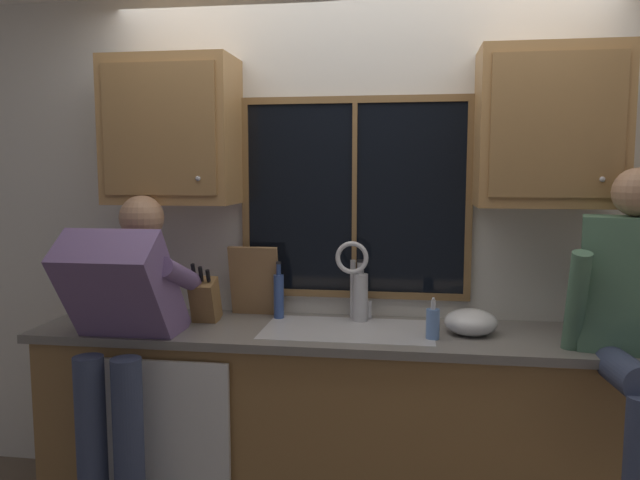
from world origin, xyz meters
TOP-DOWN VIEW (x-y plane):
  - back_wall at (0.00, 0.06)m, footprint 5.34×0.12m
  - window_glass at (-0.01, -0.01)m, footprint 1.10×0.02m
  - window_frame_top at (-0.01, -0.02)m, footprint 1.17×0.02m
  - window_frame_bottom at (-0.01, -0.02)m, footprint 1.17×0.02m
  - window_frame_left at (-0.58, -0.02)m, footprint 0.03×0.02m
  - window_frame_right at (0.56, -0.02)m, footprint 0.03×0.02m
  - window_mullion_center at (-0.01, -0.02)m, footprint 0.02×0.02m
  - lower_cabinet_run at (0.00, -0.29)m, footprint 2.94×0.58m
  - countertop at (0.00, -0.31)m, footprint 3.00×0.62m
  - dishwasher_front at (-0.80, -0.61)m, footprint 0.60×0.02m
  - upper_cabinet_left at (-0.91, -0.17)m, footprint 0.64×0.36m
  - upper_cabinet_right at (0.89, -0.17)m, footprint 0.64×0.36m
  - sink at (-0.01, -0.30)m, footprint 0.80×0.46m
  - faucet at (-0.00, -0.12)m, footprint 0.18×0.09m
  - person_standing at (-0.99, -0.61)m, footprint 0.53×0.69m
  - person_sitting_on_counter at (1.18, -0.57)m, footprint 0.54×0.64m
  - knife_block at (-0.73, -0.26)m, footprint 0.12×0.18m
  - cutting_board at (-0.52, -0.09)m, footprint 0.26×0.10m
  - mixing_bowl at (0.55, -0.29)m, footprint 0.24×0.24m
  - soap_dispenser at (0.38, -0.40)m, footprint 0.06×0.07m
  - bottle_green_glass at (0.03, -0.13)m, footprint 0.08×0.08m
  - bottle_tall_clear at (-0.38, -0.13)m, footprint 0.05×0.05m

SIDE VIEW (x-z plane):
  - lower_cabinet_run at x=0.00m, z-range 0.00..0.88m
  - dishwasher_front at x=-0.80m, z-range 0.09..0.83m
  - sink at x=-0.01m, z-range 0.72..0.93m
  - countertop at x=0.00m, z-range 0.88..0.92m
  - person_standing at x=-0.99m, z-range 0.18..1.73m
  - mixing_bowl at x=0.55m, z-range 0.91..1.03m
  - soap_dispenser at x=0.38m, z-range 0.90..1.09m
  - knife_block at x=-0.73m, z-range 0.87..1.19m
  - window_frame_bottom at x=-0.01m, z-range 1.01..1.05m
  - bottle_tall_clear at x=-0.38m, z-range 0.89..1.19m
  - bottle_green_glass at x=0.03m, z-range 0.89..1.20m
  - cutting_board at x=-0.52m, z-range 0.92..1.28m
  - person_sitting_on_counter at x=1.18m, z-range 0.47..1.73m
  - faucet at x=0.00m, z-range 0.97..1.37m
  - back_wall at x=0.00m, z-range 0.00..2.55m
  - window_glass at x=-0.01m, z-range 1.05..2.00m
  - window_frame_left at x=-0.58m, z-range 1.05..2.00m
  - window_frame_right at x=0.56m, z-range 1.05..2.00m
  - window_mullion_center at x=-0.01m, z-range 1.05..2.00m
  - upper_cabinet_left at x=-0.91m, z-range 1.50..2.22m
  - upper_cabinet_right at x=0.89m, z-range 1.50..2.22m
  - window_frame_top at x=-0.01m, z-range 2.00..2.04m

